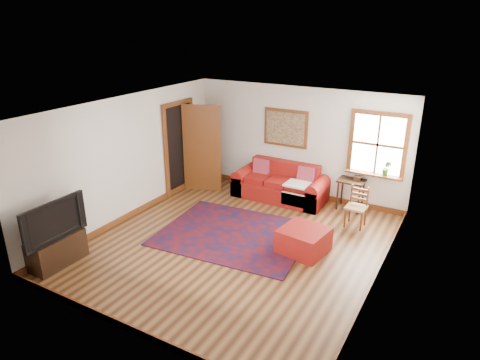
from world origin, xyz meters
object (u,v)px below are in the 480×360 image
Objects in this scene: side_table at (351,185)px; media_cabinet at (57,250)px; red_leather_sofa at (281,187)px; red_ottoman at (304,240)px; ladder_back_chair at (357,205)px.

side_table is 0.72× the size of media_cabinet.
red_leather_sofa reaches higher than media_cabinet.
media_cabinet is (-3.62, -4.59, -0.29)m from side_table.
red_ottoman is 1.57m from ladder_back_chair.
red_ottoman is at bearing 35.14° from media_cabinet.
red_ottoman is at bearing -55.75° from red_leather_sofa.
red_leather_sofa reaches higher than side_table.
ladder_back_chair reaches higher than red_ottoman.
media_cabinet is at bearing -135.49° from ladder_back_chair.
media_cabinet is at bearing -128.25° from side_table.
side_table reaches higher than media_cabinet.
red_leather_sofa is 4.87m from media_cabinet.
side_table is at bearing 92.50° from red_ottoman.
side_table is (1.55, 0.19, 0.28)m from red_leather_sofa.
red_leather_sofa is at bearing 131.77° from red_ottoman.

